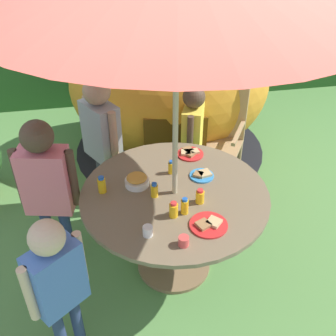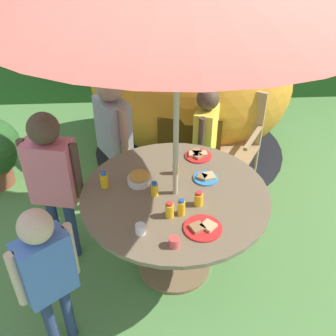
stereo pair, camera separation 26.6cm
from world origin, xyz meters
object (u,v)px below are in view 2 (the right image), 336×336
Objects in this scene: garden_table at (175,209)px; juice_bottle_far_right at (181,207)px; plate_mid_right at (203,228)px; juice_bottle_center_back at (199,199)px; juice_bottle_mid_left at (176,168)px; child_in_yellow_shirt at (206,131)px; child_in_pink_shirt at (52,172)px; child_in_blue_shirt at (46,267)px; cup_near at (174,242)px; snack_bowl at (139,178)px; plate_far_left at (198,155)px; wooden_chair at (233,137)px; dome_tent at (191,85)px; juice_bottle_near_left at (154,189)px; plate_near_right at (206,178)px; juice_bottle_front_edge at (104,180)px; child_in_grey_shirt at (113,127)px; cup_far at (140,229)px; juice_bottle_center_front at (170,210)px.

garden_table is 11.02× the size of juice_bottle_far_right.
plate_mid_right is 2.28× the size of juice_bottle_center_back.
juice_bottle_mid_left is (-0.13, 0.60, 0.04)m from plate_mid_right.
child_in_yellow_shirt is 1.40m from child_in_pink_shirt.
cup_near is (0.75, 0.10, 0.05)m from child_in_blue_shirt.
snack_bowl is 0.57m from plate_far_left.
wooden_chair is 5.81× the size of snack_bowl.
juice_bottle_near_left is at bearing -97.42° from dome_tent.
plate_near_right is 0.30m from juice_bottle_center_back.
juice_bottle_far_right is at bearing -12.36° from child_in_pink_shirt.
dome_tent is 1.32m from plate_far_left.
juice_bottle_far_right is (-0.27, -1.99, 0.03)m from dome_tent.
plate_mid_right is 1.91× the size of juice_bottle_front_edge.
wooden_chair is 1.17m from child_in_grey_shirt.
plate_far_left is 3.06× the size of cup_far.
juice_bottle_center_front is (-0.20, 0.13, 0.04)m from plate_mid_right.
dome_tent is at bearing 88.14° from plate_near_right.
plate_near_right is 1.67× the size of juice_bottle_center_back.
child_in_blue_shirt reaches higher than juice_bottle_far_right.
child_in_grey_shirt is 12.12× the size of juice_bottle_mid_left.
wooden_chair is at bearing 71.25° from plate_mid_right.
child_in_pink_shirt is at bearing 174.68° from snack_bowl.
juice_bottle_front_edge is at bearing -153.51° from plate_far_left.
plate_far_left is (-0.02, 0.30, 0.00)m from plate_near_right.
cup_near is (0.01, -0.26, -0.02)m from juice_bottle_center_front.
garden_table is 1.01× the size of child_in_grey_shirt.
garden_table is at bearing 57.64° from cup_far.
juice_bottle_center_back is (-0.19, -1.01, 0.07)m from child_in_yellow_shirt.
dome_tent is 21.89× the size of juice_bottle_mid_left.
child_in_yellow_shirt is (0.34, 0.88, 0.13)m from garden_table.
cup_far is at bearing -90.41° from wooden_chair.
plate_far_left is 0.30m from juice_bottle_mid_left.
cup_near is 0.97× the size of cup_far.
cup_near is at bearing -78.02° from juice_bottle_near_left.
child_in_yellow_shirt is at bearing 65.38° from cup_far.
child_in_grey_shirt is at bearing 123.45° from juice_bottle_center_back.
child_in_grey_shirt is at bearing 39.83° from child_in_blue_shirt.
child_in_yellow_shirt is 1.03m from juice_bottle_center_back.
child_in_pink_shirt is 6.21× the size of plate_far_left.
child_in_pink_shirt is 0.90m from juice_bottle_mid_left.
dome_tent is at bearing 85.79° from juice_bottle_center_back.
plate_mid_right is 3.58× the size of cup_far.
dome_tent is 1.81× the size of child_in_grey_shirt.
juice_bottle_front_edge reaches higher than cup_far.
snack_bowl is (0.22, -0.68, -0.04)m from child_in_grey_shirt.
juice_bottle_mid_left reaches higher than snack_bowl.
child_in_grey_shirt is 0.97m from plate_near_right.
juice_bottle_center_back is at bearing -70.48° from juice_bottle_mid_left.
juice_bottle_far_right is at bearing -31.48° from juice_bottle_front_edge.
juice_bottle_mid_left is (0.49, -0.57, -0.03)m from child_in_grey_shirt.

